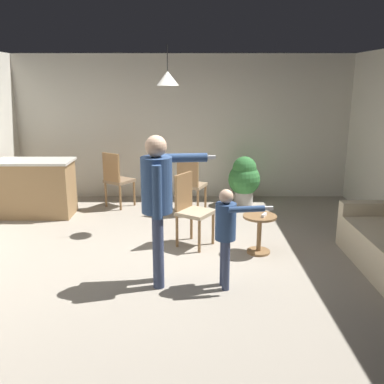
% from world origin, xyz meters
% --- Properties ---
extents(ground, '(7.68, 7.68, 0.00)m').
position_xyz_m(ground, '(0.00, 0.00, 0.00)').
color(ground, '#9E9384').
extents(wall_back, '(6.40, 0.10, 2.70)m').
position_xyz_m(wall_back, '(0.00, 3.20, 1.35)').
color(wall_back, silver).
rests_on(wall_back, ground).
extents(kitchen_counter, '(1.26, 0.66, 0.95)m').
position_xyz_m(kitchen_counter, '(-2.45, 1.94, 0.48)').
color(kitchen_counter, '#99754C').
rests_on(kitchen_counter, ground).
extents(side_table_by_couch, '(0.44, 0.44, 0.52)m').
position_xyz_m(side_table_by_couch, '(1.05, 0.32, 0.33)').
color(side_table_by_couch, olive).
rests_on(side_table_by_couch, ground).
extents(person_adult, '(0.81, 0.54, 1.67)m').
position_xyz_m(person_adult, '(-0.19, -0.57, 1.04)').
color(person_adult, '#384260').
rests_on(person_adult, ground).
extents(person_child, '(0.60, 0.32, 1.12)m').
position_xyz_m(person_child, '(0.54, -0.65, 0.70)').
color(person_child, '#384260').
rests_on(person_child, ground).
extents(dining_chair_by_counter, '(0.58, 0.58, 1.00)m').
position_xyz_m(dining_chair_by_counter, '(0.15, 0.62, 0.55)').
color(dining_chair_by_counter, olive).
rests_on(dining_chair_by_counter, ground).
extents(dining_chair_near_wall, '(0.55, 0.55, 1.00)m').
position_xyz_m(dining_chair_near_wall, '(0.14, 2.07, 0.55)').
color(dining_chair_near_wall, olive).
rests_on(dining_chair_near_wall, ground).
extents(dining_chair_centre_back, '(0.58, 0.58, 1.00)m').
position_xyz_m(dining_chair_centre_back, '(-1.18, 2.42, 0.55)').
color(dining_chair_centre_back, olive).
rests_on(dining_chair_centre_back, ground).
extents(potted_plant_corner, '(0.58, 0.58, 0.89)m').
position_xyz_m(potted_plant_corner, '(1.12, 2.61, 0.49)').
color(potted_plant_corner, '#B7B2AD').
rests_on(potted_plant_corner, ground).
extents(spare_remote_on_table, '(0.09, 0.13, 0.04)m').
position_xyz_m(spare_remote_on_table, '(1.10, 0.28, 0.54)').
color(spare_remote_on_table, white).
rests_on(spare_remote_on_table, side_table_by_couch).
extents(ceiling_light_pendant, '(0.32, 0.32, 0.55)m').
position_xyz_m(ceiling_light_pendant, '(-0.18, 1.27, 2.25)').
color(ceiling_light_pendant, silver).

